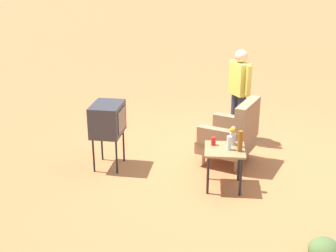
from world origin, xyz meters
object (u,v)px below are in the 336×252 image
Objects in this scene: armchair at (233,134)px; bottle_short_clear at (229,143)px; bottle_tall_amber at (240,141)px; tv_on_stand at (108,120)px; flower_vase at (233,135)px; soda_can_blue at (240,143)px; soda_can_red at (213,141)px; person_standing at (239,90)px; side_table at (225,154)px.

bottle_short_clear is (0.83, -0.09, 0.20)m from armchair.
armchair reaches higher than bottle_tall_amber.
bottle_tall_amber reaches higher than bottle_short_clear.
flower_vase is at bearing 79.42° from tv_on_stand.
soda_can_red is at bearing -95.03° from soda_can_blue.
person_standing is 1.74m from soda_can_red.
bottle_short_clear is 0.67× the size of bottle_tall_amber.
soda_can_blue is (0.44, 1.97, -0.12)m from tv_on_stand.
soda_can_red is (-0.15, -0.21, -0.04)m from bottle_short_clear.
bottle_short_clear is 0.21m from flower_vase.
bottle_short_clear is 1.64× the size of soda_can_blue.
bottle_tall_amber is at bearing 21.44° from flower_vase.
person_standing is (-1.26, 2.04, 0.16)m from tv_on_stand.
person_standing is at bearing 177.69° from bottle_tall_amber.
flower_vase is (0.63, -0.04, 0.25)m from armchair.
soda_can_red is at bearing -14.73° from person_standing.
person_standing reaches higher than bottle_tall_amber.
soda_can_red is 0.42m from bottle_tall_amber.
soda_can_blue is at bearing 178.52° from bottle_tall_amber.
bottle_tall_amber is (0.18, 0.36, 0.09)m from soda_can_red.
armchair is at bearing 173.47° from bottle_short_clear.
flower_vase reaches higher than bottle_short_clear.
soda_can_blue is (-0.11, 0.15, -0.04)m from bottle_short_clear.
side_table is at bearing -32.81° from flower_vase.
person_standing reaches higher than flower_vase.
flower_vase is at bearing 147.19° from side_table.
person_standing reaches higher than tv_on_stand.
armchair is 1.78× the size of side_table.
armchair reaches higher than bottle_short_clear.
soda_can_red is (-0.11, -0.16, 0.15)m from side_table.
armchair is 0.76m from soda_can_red.
soda_can_blue is at bearing 4.78° from armchair.
tv_on_stand is 1.91m from flower_vase.
bottle_short_clear is (1.81, -0.22, -0.24)m from person_standing.
flower_vase is at bearing -131.19° from soda_can_blue.
person_standing is at bearing 174.05° from flower_vase.
armchair is 1.08m from person_standing.
bottle_tall_amber reaches higher than soda_can_blue.
bottle_short_clear is at bearing -7.09° from person_standing.
soda_can_red is (0.40, 1.61, -0.12)m from tv_on_stand.
bottle_short_clear is 0.16m from bottle_tall_amber.
person_standing is at bearing 165.27° from soda_can_red.
side_table is at bearing 73.66° from tv_on_stand.
bottle_short_clear is 0.20m from soda_can_blue.
bottle_short_clear is at bearing 57.92° from side_table.
bottle_short_clear is at bearing 73.17° from tv_on_stand.
soda_can_red is at bearing -78.93° from flower_vase.
tv_on_stand is 8.44× the size of soda_can_blue.
soda_can_red is 0.46× the size of flower_vase.
tv_on_stand is 2.02m from soda_can_blue.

